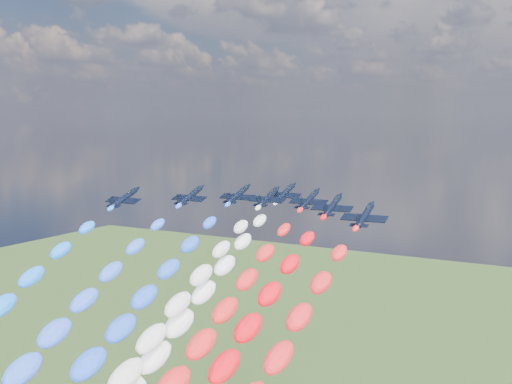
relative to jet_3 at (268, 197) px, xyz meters
The scene contains 8 objects.
jet_0 33.55m from the jet_3, 148.36° to the right, with size 8.92×11.96×2.64m, color black, non-canonical shape.
jet_1 18.76m from the jet_3, 159.15° to the right, with size 8.92×11.96×2.64m, color black, non-canonical shape.
jet_2 9.07m from the jet_3, behind, with size 8.92×11.96×2.64m, color black, non-canonical shape.
jet_3 is the anchor object (origin of this frame).
jet_4 9.79m from the jet_3, 93.48° to the left, with size 8.92×11.96×2.64m, color black, non-canonical shape.
jet_5 10.12m from the jet_3, ahead, with size 8.92×11.96×2.64m, color black, non-canonical shape.
jet_6 19.70m from the jet_3, 16.98° to the right, with size 8.92×11.96×2.64m, color black, non-canonical shape.
jet_7 33.64m from the jet_3, 27.63° to the right, with size 8.92×11.96×2.64m, color black, non-canonical shape.
Camera 1 is at (74.78, -127.78, 114.31)m, focal length 47.56 mm.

